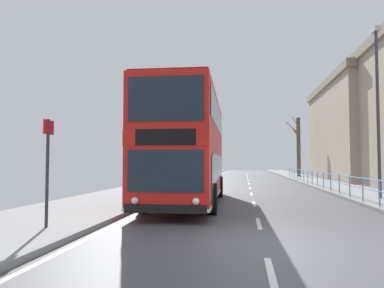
% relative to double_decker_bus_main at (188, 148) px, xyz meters
% --- Properties ---
extents(ground, '(15.80, 140.00, 0.20)m').
position_rel_double_decker_bus_main_xyz_m(ground, '(2.00, -6.97, -2.30)').
color(ground, '#4C4C51').
extents(double_decker_bus_main, '(2.85, 10.38, 4.47)m').
position_rel_double_decker_bus_main_xyz_m(double_decker_bus_main, '(0.00, 0.00, 0.00)').
color(double_decker_bus_main, red).
rests_on(double_decker_bus_main, ground).
extents(pedestrian_railing_far_kerb, '(0.05, 33.22, 1.00)m').
position_rel_double_decker_bus_main_xyz_m(pedestrian_railing_far_kerb, '(7.17, 8.18, -1.53)').
color(pedestrian_railing_far_kerb, '#598CC6').
rests_on(pedestrian_railing_far_kerb, ground).
extents(bus_stop_sign_near, '(0.08, 0.44, 2.69)m').
position_rel_double_decker_bus_main_xyz_m(bus_stop_sign_near, '(-2.54, -6.58, -0.55)').
color(bus_stop_sign_near, '#2D2D33').
rests_on(bus_stop_sign_near, ground).
extents(street_lamp_far_side, '(0.28, 0.60, 7.78)m').
position_rel_double_decker_bus_main_xyz_m(street_lamp_far_side, '(8.35, 2.27, 2.30)').
color(street_lamp_far_side, '#38383D').
rests_on(street_lamp_far_side, ground).
extents(bare_tree_far_00, '(1.63, 1.83, 6.94)m').
position_rel_double_decker_bus_main_xyz_m(bare_tree_far_00, '(8.54, 27.47, 1.25)').
color(bare_tree_far_00, brown).
rests_on(bare_tree_far_00, ground).
extents(background_building_00, '(11.85, 17.86, 9.95)m').
position_rel_double_decker_bus_main_xyz_m(background_building_00, '(16.24, 23.16, 2.66)').
color(background_building_00, gray).
rests_on(background_building_00, ground).
extents(background_building_01, '(13.16, 12.29, 10.93)m').
position_rel_double_decker_bus_main_xyz_m(background_building_01, '(19.73, 40.24, 3.15)').
color(background_building_01, slate).
rests_on(background_building_01, ground).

